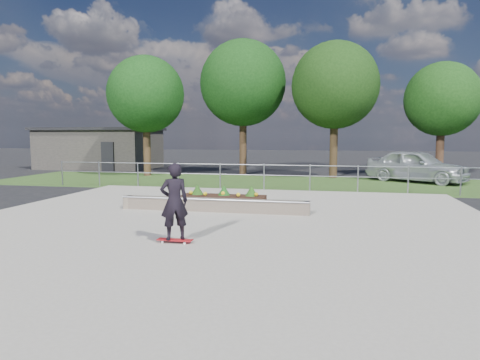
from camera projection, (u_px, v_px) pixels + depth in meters
name	position (u px, v px, depth m)	size (l,w,h in m)	color
ground	(221.00, 226.00, 11.60)	(120.00, 120.00, 0.00)	black
grass_verge	(274.00, 182.00, 22.30)	(30.00, 8.00, 0.02)	#2C481D
concrete_slab	(221.00, 225.00, 11.60)	(15.00, 15.00, 0.06)	gray
fence	(264.00, 174.00, 18.81)	(20.06, 0.06, 1.20)	gray
building	(100.00, 148.00, 31.86)	(8.40, 5.40, 3.00)	#302D2A
tree_far_left	(146.00, 95.00, 25.40)	(4.55, 4.55, 7.15)	#352315
tree_mid_left	(243.00, 83.00, 26.13)	(5.25, 5.25, 8.25)	black
tree_mid_right	(335.00, 86.00, 24.05)	(4.90, 4.90, 7.70)	black
tree_far_right	(442.00, 99.00, 24.33)	(4.20, 4.20, 6.60)	#351F15
grind_ledge	(213.00, 205.00, 13.45)	(6.00, 0.44, 0.43)	brown
planter_bed	(223.00, 198.00, 15.15)	(3.00, 1.20, 0.61)	black
skateboarder	(174.00, 202.00, 9.40)	(0.80, 0.67, 1.78)	silver
parked_car	(417.00, 166.00, 22.28)	(2.02, 5.03, 1.71)	silver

